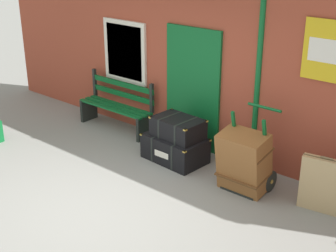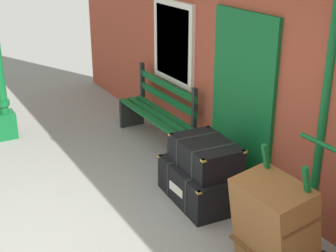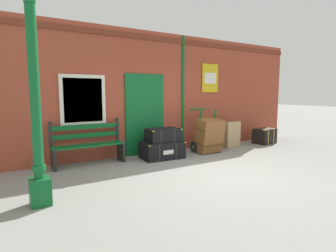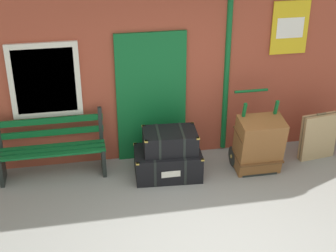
{
  "view_description": "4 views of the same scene",
  "coord_description": "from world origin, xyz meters",
  "px_view_note": "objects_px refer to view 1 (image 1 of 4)",
  "views": [
    {
      "loc": [
        4.38,
        -3.8,
        3.56
      ],
      "look_at": [
        -0.2,
        1.67,
        0.64
      ],
      "focal_mm": 51.46,
      "sensor_mm": 36.0,
      "label": 1
    },
    {
      "loc": [
        3.96,
        -0.99,
        2.91
      ],
      "look_at": [
        -0.73,
        1.68,
        0.74
      ],
      "focal_mm": 52.08,
      "sensor_mm": 36.0,
      "label": 2
    },
    {
      "loc": [
        -3.63,
        -4.01,
        1.62
      ],
      "look_at": [
        0.1,
        1.91,
        0.78
      ],
      "focal_mm": 29.64,
      "sensor_mm": 36.0,
      "label": 3
    },
    {
      "loc": [
        -1.42,
        -4.72,
        4.13
      ],
      "look_at": [
        -0.14,
        1.84,
        0.82
      ],
      "focal_mm": 53.6,
      "sensor_mm": 36.0,
      "label": 4
    }
  ],
  "objects_px": {
    "large_brown_trunk": "(244,162)",
    "suitcase_brown": "(323,185)",
    "steamer_trunk_base": "(175,148)",
    "steamer_trunk_middle": "(178,128)",
    "porters_trolley": "(249,170)",
    "platform_bench": "(117,106)"
  },
  "relations": [
    {
      "from": "steamer_trunk_middle",
      "to": "platform_bench",
      "type": "bearing_deg",
      "value": 168.92
    },
    {
      "from": "steamer_trunk_middle",
      "to": "suitcase_brown",
      "type": "height_order",
      "value": "suitcase_brown"
    },
    {
      "from": "steamer_trunk_middle",
      "to": "porters_trolley",
      "type": "height_order",
      "value": "porters_trolley"
    },
    {
      "from": "platform_bench",
      "to": "steamer_trunk_base",
      "type": "relative_size",
      "value": 1.52
    },
    {
      "from": "large_brown_trunk",
      "to": "suitcase_brown",
      "type": "distance_m",
      "value": 1.13
    },
    {
      "from": "platform_bench",
      "to": "large_brown_trunk",
      "type": "xyz_separation_m",
      "value": [
        3.12,
        -0.52,
        0.02
      ]
    },
    {
      "from": "steamer_trunk_middle",
      "to": "porters_trolley",
      "type": "relative_size",
      "value": 0.72
    },
    {
      "from": "steamer_trunk_base",
      "to": "steamer_trunk_middle",
      "type": "relative_size",
      "value": 1.25
    },
    {
      "from": "porters_trolley",
      "to": "suitcase_brown",
      "type": "xyz_separation_m",
      "value": [
        1.1,
        0.04,
        0.12
      ]
    },
    {
      "from": "steamer_trunk_base",
      "to": "suitcase_brown",
      "type": "height_order",
      "value": "suitcase_brown"
    },
    {
      "from": "steamer_trunk_middle",
      "to": "large_brown_trunk",
      "type": "distance_m",
      "value": 1.37
    },
    {
      "from": "platform_bench",
      "to": "suitcase_brown",
      "type": "bearing_deg",
      "value": -3.98
    },
    {
      "from": "suitcase_brown",
      "to": "porters_trolley",
      "type": "bearing_deg",
      "value": -177.69
    },
    {
      "from": "large_brown_trunk",
      "to": "steamer_trunk_base",
      "type": "bearing_deg",
      "value": 173.99
    },
    {
      "from": "steamer_trunk_base",
      "to": "large_brown_trunk",
      "type": "relative_size",
      "value": 1.12
    },
    {
      "from": "platform_bench",
      "to": "porters_trolley",
      "type": "bearing_deg",
      "value": -6.18
    },
    {
      "from": "large_brown_trunk",
      "to": "platform_bench",
      "type": "bearing_deg",
      "value": 170.6
    },
    {
      "from": "steamer_trunk_middle",
      "to": "large_brown_trunk",
      "type": "bearing_deg",
      "value": -7.19
    },
    {
      "from": "steamer_trunk_middle",
      "to": "suitcase_brown",
      "type": "xyz_separation_m",
      "value": [
        2.46,
        0.05,
        -0.2
      ]
    },
    {
      "from": "porters_trolley",
      "to": "large_brown_trunk",
      "type": "xyz_separation_m",
      "value": [
        0.0,
        -0.18,
        0.2
      ]
    },
    {
      "from": "steamer_trunk_middle",
      "to": "porters_trolley",
      "type": "distance_m",
      "value": 1.39
    },
    {
      "from": "steamer_trunk_base",
      "to": "suitcase_brown",
      "type": "xyz_separation_m",
      "value": [
        2.49,
        0.08,
        0.17
      ]
    }
  ]
}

